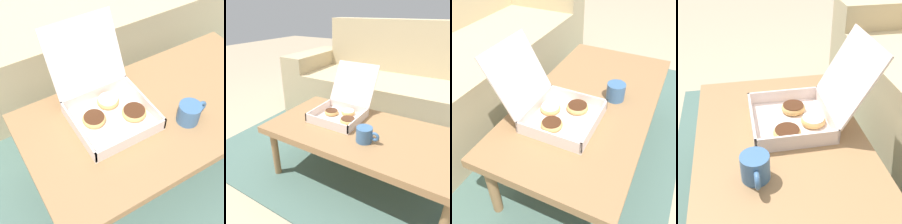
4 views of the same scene
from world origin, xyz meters
The scene contains 5 objects.
ground_plane centered at (0.00, 0.00, 0.00)m, with size 12.00×12.00×0.00m, color tan.
area_rug centered at (0.00, 0.30, 0.01)m, with size 2.41×1.87×0.01m, color #4C6B60.
coffee_table centered at (0.00, -0.15, 0.34)m, with size 1.15×0.60×0.38m.
pastry_box centered at (-0.20, -0.04, 0.44)m, with size 0.31×0.43×0.32m.
coffee_mug centered at (0.05, -0.25, 0.42)m, with size 0.13×0.09×0.08m.
Camera 3 is at (-1.00, -0.47, 1.13)m, focal length 42.00 mm.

